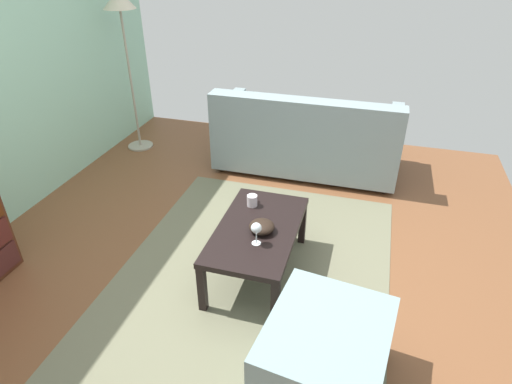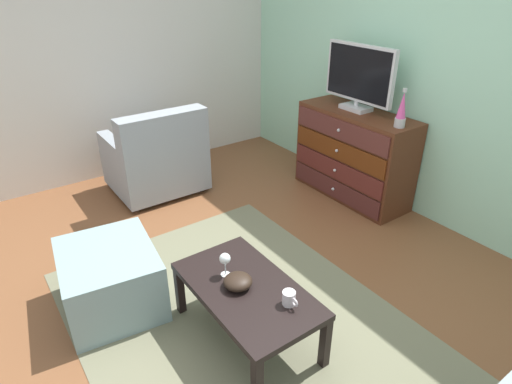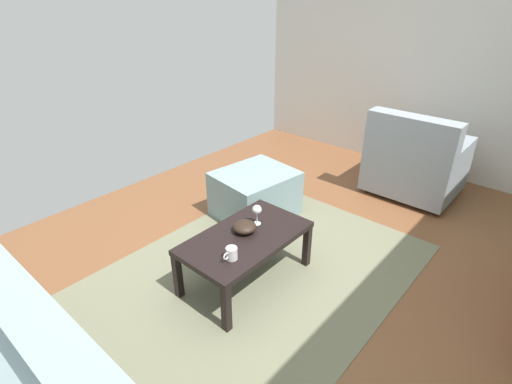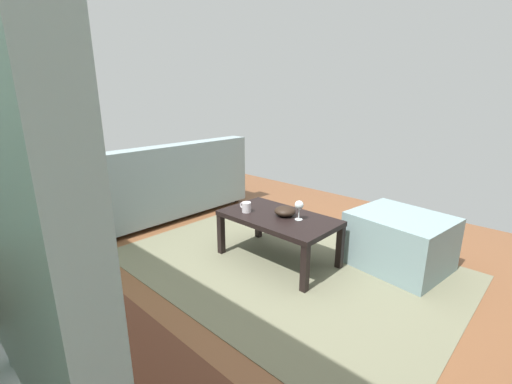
{
  "view_description": "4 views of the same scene",
  "coord_description": "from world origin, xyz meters",
  "px_view_note": "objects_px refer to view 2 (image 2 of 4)",
  "views": [
    {
      "loc": [
        -2.0,
        -0.87,
        2.11
      ],
      "look_at": [
        0.28,
        -0.21,
        0.68
      ],
      "focal_mm": 30.16,
      "sensor_mm": 36.0,
      "label": 1
    },
    {
      "loc": [
        1.93,
        -1.32,
        2.08
      ],
      "look_at": [
        -0.02,
        0.07,
        0.81
      ],
      "focal_mm": 29.91,
      "sensor_mm": 36.0,
      "label": 2
    },
    {
      "loc": [
        1.98,
        1.35,
        1.96
      ],
      "look_at": [
        0.2,
        -0.21,
        0.71
      ],
      "focal_mm": 27.34,
      "sensor_mm": 36.0,
      "label": 3
    },
    {
      "loc": [
        -1.39,
        1.83,
        1.37
      ],
      "look_at": [
        0.32,
        0.01,
        0.64
      ],
      "focal_mm": 24.24,
      "sensor_mm": 36.0,
      "label": 4
    }
  ],
  "objects_px": {
    "ottoman": "(111,279)",
    "dresser": "(353,155)",
    "coffee_table": "(247,293)",
    "bowl_decorative": "(238,281)",
    "wine_glass": "(225,259)",
    "tv": "(359,76)",
    "armchair": "(156,159)",
    "lava_lamp": "(402,110)",
    "mug": "(289,298)"
  },
  "relations": [
    {
      "from": "tv",
      "to": "armchair",
      "type": "height_order",
      "value": "tv"
    },
    {
      "from": "wine_glass",
      "to": "dresser",
      "type": "bearing_deg",
      "value": 112.03
    },
    {
      "from": "tv",
      "to": "ottoman",
      "type": "height_order",
      "value": "tv"
    },
    {
      "from": "ottoman",
      "to": "armchair",
      "type": "bearing_deg",
      "value": 145.53
    },
    {
      "from": "mug",
      "to": "lava_lamp",
      "type": "bearing_deg",
      "value": 112.31
    },
    {
      "from": "armchair",
      "to": "ottoman",
      "type": "bearing_deg",
      "value": -34.47
    },
    {
      "from": "wine_glass",
      "to": "ottoman",
      "type": "relative_size",
      "value": 0.22
    },
    {
      "from": "dresser",
      "to": "mug",
      "type": "height_order",
      "value": "dresser"
    },
    {
      "from": "armchair",
      "to": "ottoman",
      "type": "xyz_separation_m",
      "value": [
        1.4,
        -0.96,
        -0.14
      ]
    },
    {
      "from": "bowl_decorative",
      "to": "wine_glass",
      "type": "bearing_deg",
      "value": -179.39
    },
    {
      "from": "lava_lamp",
      "to": "armchair",
      "type": "bearing_deg",
      "value": -138.15
    },
    {
      "from": "coffee_table",
      "to": "bowl_decorative",
      "type": "height_order",
      "value": "bowl_decorative"
    },
    {
      "from": "dresser",
      "to": "bowl_decorative",
      "type": "height_order",
      "value": "dresser"
    },
    {
      "from": "ottoman",
      "to": "lava_lamp",
      "type": "bearing_deg",
      "value": 83.15
    },
    {
      "from": "wine_glass",
      "to": "ottoman",
      "type": "height_order",
      "value": "wine_glass"
    },
    {
      "from": "dresser",
      "to": "bowl_decorative",
      "type": "distance_m",
      "value": 2.19
    },
    {
      "from": "lava_lamp",
      "to": "coffee_table",
      "type": "xyz_separation_m",
      "value": [
        0.47,
        -1.9,
        -0.68
      ]
    },
    {
      "from": "dresser",
      "to": "coffee_table",
      "type": "relative_size",
      "value": 1.27
    },
    {
      "from": "tv",
      "to": "mug",
      "type": "height_order",
      "value": "tv"
    },
    {
      "from": "mug",
      "to": "wine_glass",
      "type": "bearing_deg",
      "value": -160.24
    },
    {
      "from": "wine_glass",
      "to": "bowl_decorative",
      "type": "bearing_deg",
      "value": 0.61
    },
    {
      "from": "wine_glass",
      "to": "armchair",
      "type": "xyz_separation_m",
      "value": [
        -2.0,
        0.42,
        -0.15
      ]
    },
    {
      "from": "dresser",
      "to": "coffee_table",
      "type": "xyz_separation_m",
      "value": [
        0.97,
        -1.94,
        -0.09
      ]
    },
    {
      "from": "lava_lamp",
      "to": "ottoman",
      "type": "height_order",
      "value": "lava_lamp"
    },
    {
      "from": "lava_lamp",
      "to": "wine_glass",
      "type": "distance_m",
      "value": 2.03
    },
    {
      "from": "dresser",
      "to": "mug",
      "type": "bearing_deg",
      "value": -56.03
    },
    {
      "from": "tv",
      "to": "coffee_table",
      "type": "relative_size",
      "value": 0.82
    },
    {
      "from": "ottoman",
      "to": "tv",
      "type": "bearing_deg",
      "value": 95.84
    },
    {
      "from": "bowl_decorative",
      "to": "armchair",
      "type": "relative_size",
      "value": 0.19
    },
    {
      "from": "lava_lamp",
      "to": "coffee_table",
      "type": "bearing_deg",
      "value": -75.97
    },
    {
      "from": "lava_lamp",
      "to": "mug",
      "type": "height_order",
      "value": "lava_lamp"
    },
    {
      "from": "bowl_decorative",
      "to": "coffee_table",
      "type": "bearing_deg",
      "value": 48.83
    },
    {
      "from": "coffee_table",
      "to": "armchair",
      "type": "bearing_deg",
      "value": 170.21
    },
    {
      "from": "tv",
      "to": "coffee_table",
      "type": "height_order",
      "value": "tv"
    },
    {
      "from": "coffee_table",
      "to": "bowl_decorative",
      "type": "relative_size",
      "value": 5.49
    },
    {
      "from": "dresser",
      "to": "ottoman",
      "type": "distance_m",
      "value": 2.54
    },
    {
      "from": "lava_lamp",
      "to": "wine_glass",
      "type": "xyz_separation_m",
      "value": [
        0.3,
        -1.94,
        -0.51
      ]
    },
    {
      "from": "lava_lamp",
      "to": "coffee_table",
      "type": "height_order",
      "value": "lava_lamp"
    },
    {
      "from": "dresser",
      "to": "tv",
      "type": "xyz_separation_m",
      "value": [
        -0.06,
        0.02,
        0.76
      ]
    },
    {
      "from": "mug",
      "to": "ottoman",
      "type": "xyz_separation_m",
      "value": [
        -1.03,
        -0.7,
        -0.22
      ]
    },
    {
      "from": "coffee_table",
      "to": "bowl_decorative",
      "type": "distance_m",
      "value": 0.1
    },
    {
      "from": "wine_glass",
      "to": "ottoman",
      "type": "distance_m",
      "value": 0.86
    },
    {
      "from": "armchair",
      "to": "lava_lamp",
      "type": "bearing_deg",
      "value": 41.85
    },
    {
      "from": "wine_glass",
      "to": "mug",
      "type": "bearing_deg",
      "value": 19.76
    },
    {
      "from": "tv",
      "to": "wine_glass",
      "type": "bearing_deg",
      "value": -66.75
    },
    {
      "from": "coffee_table",
      "to": "lava_lamp",
      "type": "bearing_deg",
      "value": 104.03
    },
    {
      "from": "dresser",
      "to": "armchair",
      "type": "height_order",
      "value": "armchair"
    },
    {
      "from": "ottoman",
      "to": "dresser",
      "type": "bearing_deg",
      "value": 94.55
    },
    {
      "from": "wine_glass",
      "to": "armchair",
      "type": "bearing_deg",
      "value": 168.26
    },
    {
      "from": "bowl_decorative",
      "to": "armchair",
      "type": "distance_m",
      "value": 2.18
    }
  ]
}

